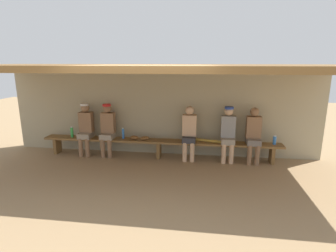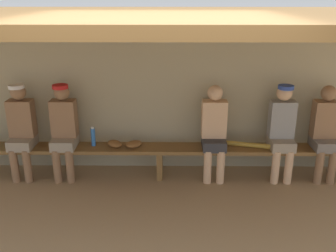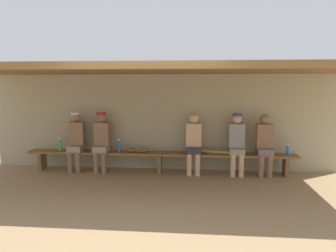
{
  "view_description": "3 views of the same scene",
  "coord_description": "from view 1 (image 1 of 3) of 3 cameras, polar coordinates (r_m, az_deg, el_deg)",
  "views": [
    {
      "loc": [
        1.08,
        -4.78,
        2.39
      ],
      "look_at": [
        0.27,
        1.29,
        0.9
      ],
      "focal_mm": 28.5,
      "sensor_mm": 36.0,
      "label": 1
    },
    {
      "loc": [
        0.17,
        -3.44,
        2.55
      ],
      "look_at": [
        0.12,
        1.11,
        0.93
      ],
      "focal_mm": 41.17,
      "sensor_mm": 36.0,
      "label": 2
    },
    {
      "loc": [
        0.83,
        -5.47,
        1.98
      ],
      "look_at": [
        0.21,
        1.26,
        1.1
      ],
      "focal_mm": 34.52,
      "sensor_mm": 36.0,
      "label": 3
    }
  ],
  "objects": [
    {
      "name": "ground_plane",
      "position": [
        5.45,
        -4.69,
        -12.37
      ],
      "size": [
        24.0,
        24.0,
        0.0
      ],
      "primitive_type": "plane",
      "color": "#9E7F59"
    },
    {
      "name": "back_wall",
      "position": [
        6.99,
        -1.38,
        3.03
      ],
      "size": [
        8.0,
        0.2,
        2.2
      ],
      "primitive_type": "cube",
      "color": "tan",
      "rests_on": "ground"
    },
    {
      "name": "dugout_roof",
      "position": [
        5.59,
        -3.59,
        12.32
      ],
      "size": [
        8.0,
        2.8,
        0.12
      ],
      "primitive_type": "cube",
      "color": "brown",
      "rests_on": "back_wall"
    },
    {
      "name": "bench",
      "position": [
        6.73,
        -1.95,
        -3.65
      ],
      "size": [
        6.0,
        0.36,
        0.46
      ],
      "color": "brown",
      "rests_on": "ground"
    },
    {
      "name": "player_middle",
      "position": [
        6.57,
        12.71,
        -1.15
      ],
      "size": [
        0.34,
        0.42,
        1.34
      ],
      "color": "gray",
      "rests_on": "ground"
    },
    {
      "name": "player_in_red",
      "position": [
        7.2,
        -17.2,
        -0.15
      ],
      "size": [
        0.34,
        0.42,
        1.34
      ],
      "color": "gray",
      "rests_on": "ground"
    },
    {
      "name": "player_near_post",
      "position": [
        6.97,
        -12.78,
        -0.3
      ],
      "size": [
        0.34,
        0.42,
        1.34
      ],
      "color": "gray",
      "rests_on": "ground"
    },
    {
      "name": "player_rightmost",
      "position": [
        6.66,
        17.83,
        -1.44
      ],
      "size": [
        0.34,
        0.42,
        1.34
      ],
      "color": "slate",
      "rests_on": "ground"
    },
    {
      "name": "player_in_white",
      "position": [
        6.55,
        4.55,
        -1.04
      ],
      "size": [
        0.34,
        0.42,
        1.34
      ],
      "color": "#333338",
      "rests_on": "ground"
    },
    {
      "name": "water_bottle_clear",
      "position": [
        6.83,
        21.83,
        -2.81
      ],
      "size": [
        0.08,
        0.08,
        0.23
      ],
      "color": "blue",
      "rests_on": "bench"
    },
    {
      "name": "water_bottle_orange",
      "position": [
        6.92,
        -9.57,
        -1.56
      ],
      "size": [
        0.06,
        0.06,
        0.28
      ],
      "color": "blue",
      "rests_on": "bench"
    },
    {
      "name": "water_bottle_blue",
      "position": [
        7.38,
        -19.86,
        -1.23
      ],
      "size": [
        0.07,
        0.07,
        0.28
      ],
      "color": "green",
      "rests_on": "bench"
    },
    {
      "name": "baseball_glove_dark_brown",
      "position": [
        6.75,
        -4.97,
        -2.59
      ],
      "size": [
        0.29,
        0.28,
        0.09
      ],
      "primitive_type": "ellipsoid",
      "rotation": [
        0.0,
        0.0,
        0.65
      ],
      "color": "brown",
      "rests_on": "bench"
    },
    {
      "name": "baseball_glove_worn",
      "position": [
        6.82,
        -7.2,
        -2.47
      ],
      "size": [
        0.29,
        0.28,
        0.09
      ],
      "primitive_type": "ellipsoid",
      "rotation": [
        0.0,
        0.0,
        2.48
      ],
      "color": "brown",
      "rests_on": "bench"
    },
    {
      "name": "baseball_bat",
      "position": [
        6.61,
        9.14,
        -3.18
      ],
      "size": [
        0.75,
        0.25,
        0.07
      ],
      "primitive_type": "cylinder",
      "rotation": [
        0.0,
        1.57,
        -0.25
      ],
      "color": "#B28C33",
      "rests_on": "bench"
    }
  ]
}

